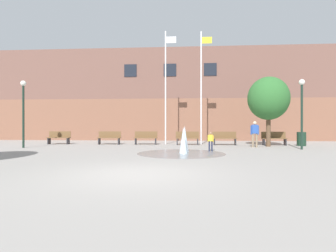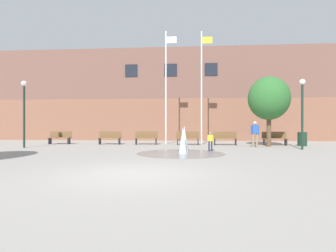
# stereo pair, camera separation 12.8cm
# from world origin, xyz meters

# --- Properties ---
(ground_plane) EXTENTS (100.00, 100.00, 0.00)m
(ground_plane) POSITION_xyz_m (0.00, 0.00, 0.00)
(ground_plane) COLOR gray
(library_building) EXTENTS (36.00, 6.05, 8.22)m
(library_building) POSITION_xyz_m (0.00, 18.78, 4.11)
(library_building) COLOR brown
(library_building) RESTS_ON ground
(splash_fountain) EXTENTS (4.21, 4.21, 1.31)m
(splash_fountain) POSITION_xyz_m (1.26, 5.68, 0.48)
(splash_fountain) COLOR gray
(splash_fountain) RESTS_ON ground
(park_bench_far_left) EXTENTS (1.60, 0.44, 0.91)m
(park_bench_far_left) POSITION_xyz_m (-7.64, 10.97, 0.48)
(park_bench_far_left) COLOR #28282D
(park_bench_far_left) RESTS_ON ground
(park_bench_left_of_flagpoles) EXTENTS (1.60, 0.44, 0.91)m
(park_bench_left_of_flagpoles) POSITION_xyz_m (-3.98, 10.96, 0.48)
(park_bench_left_of_flagpoles) COLOR #28282D
(park_bench_left_of_flagpoles) RESTS_ON ground
(park_bench_under_left_flagpole) EXTENTS (1.60, 0.44, 0.91)m
(park_bench_under_left_flagpole) POSITION_xyz_m (-1.41, 11.02, 0.48)
(park_bench_under_left_flagpole) COLOR #28282D
(park_bench_under_left_flagpole) RESTS_ON ground
(park_bench_under_right_flagpole) EXTENTS (1.60, 0.44, 0.91)m
(park_bench_under_right_flagpole) POSITION_xyz_m (1.49, 10.92, 0.48)
(park_bench_under_right_flagpole) COLOR #28282D
(park_bench_under_right_flagpole) RESTS_ON ground
(park_bench_near_trashcan) EXTENTS (1.60, 0.44, 0.91)m
(park_bench_near_trashcan) POSITION_xyz_m (4.01, 10.85, 0.48)
(park_bench_near_trashcan) COLOR #28282D
(park_bench_near_trashcan) RESTS_ON ground
(park_bench_far_right) EXTENTS (1.60, 0.44, 0.91)m
(park_bench_far_right) POSITION_xyz_m (7.28, 10.82, 0.48)
(park_bench_far_right) COLOR #28282D
(park_bench_far_right) RESTS_ON ground
(adult_near_bench) EXTENTS (0.50, 0.22, 1.59)m
(adult_near_bench) POSITION_xyz_m (5.56, 9.10, 0.93)
(adult_near_bench) COLOR #89755B
(adult_near_bench) RESTS_ON ground
(child_with_pink_shirt) EXTENTS (0.31, 0.16, 0.99)m
(child_with_pink_shirt) POSITION_xyz_m (2.66, 6.54, 0.58)
(child_with_pink_shirt) COLOR #1E233D
(child_with_pink_shirt) RESTS_ON ground
(flagpole_left) EXTENTS (0.80, 0.10, 8.03)m
(flagpole_left) POSITION_xyz_m (-0.02, 11.42, 4.26)
(flagpole_left) COLOR silver
(flagpole_left) RESTS_ON ground
(flagpole_right) EXTENTS (0.80, 0.10, 7.95)m
(flagpole_right) POSITION_xyz_m (2.49, 11.42, 4.22)
(flagpole_right) COLOR silver
(flagpole_right) RESTS_ON ground
(lamp_post_left_lane) EXTENTS (0.32, 0.32, 4.00)m
(lamp_post_left_lane) POSITION_xyz_m (-8.26, 7.83, 2.60)
(lamp_post_left_lane) COLOR #192D23
(lamp_post_left_lane) RESTS_ON ground
(lamp_post_right_lane) EXTENTS (0.32, 0.32, 3.90)m
(lamp_post_right_lane) POSITION_xyz_m (7.81, 7.88, 2.55)
(lamp_post_right_lane) COLOR #192D23
(lamp_post_right_lane) RESTS_ON ground
(trash_can) EXTENTS (0.56, 0.56, 0.90)m
(trash_can) POSITION_xyz_m (8.92, 10.51, 0.45)
(trash_can) COLOR #193323
(trash_can) RESTS_ON ground
(street_tree_near_building) EXTENTS (2.57, 2.57, 4.41)m
(street_tree_near_building) POSITION_xyz_m (6.60, 9.84, 3.03)
(street_tree_near_building) COLOR brown
(street_tree_near_building) RESTS_ON ground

